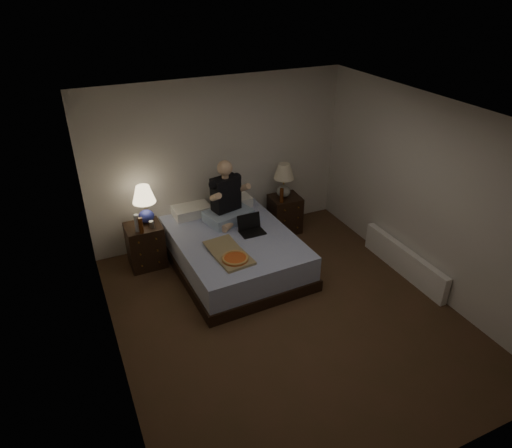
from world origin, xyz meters
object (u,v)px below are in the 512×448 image
bed (234,251)px  lamp_left (145,205)px  water_bottle (137,223)px  nightstand_left (146,245)px  beer_bottle_left (141,225)px  person (228,192)px  beer_bottle_right (282,195)px  radiator (404,261)px  lamp_right (284,181)px  nightstand_right (285,214)px  pizza_box (235,259)px  laptop (252,226)px  soda_can (152,224)px

bed → lamp_left: size_ratio=3.73×
bed → water_bottle: water_bottle is taller
water_bottle → nightstand_left: bearing=52.1°
beer_bottle_left → person: (1.28, 0.04, 0.23)m
bed → nightstand_left: bearing=151.0°
lamp_left → bed: bearing=-31.8°
lamp_left → beer_bottle_right: (2.06, -0.17, -0.20)m
bed → radiator: 2.41m
lamp_right → person: (-1.03, -0.22, 0.10)m
nightstand_right → pizza_box: 1.87m
pizza_box → beer_bottle_left: bearing=127.4°
lamp_right → pizza_box: bearing=-136.8°
lamp_left → laptop: (1.32, -0.71, -0.28)m
water_bottle → laptop: (1.49, -0.51, -0.13)m
beer_bottle_right → laptop: beer_bottle_right is taller
nightstand_right → pizza_box: size_ratio=0.80×
bed → beer_bottle_left: (-1.18, 0.38, 0.50)m
water_bottle → soda_can: water_bottle is taller
bed → pizza_box: bearing=-112.0°
bed → lamp_left: (-1.05, 0.65, 0.66)m
nightstand_right → beer_bottle_left: bearing=-171.5°
bed → nightstand_left: nightstand_left is taller
water_bottle → lamp_left: bearing=49.5°
beer_bottle_right → person: bearing=-176.1°
person → bed: bearing=-116.6°
lamp_right → nightstand_left: bearing=-178.1°
pizza_box → person: bearing=66.7°
nightstand_right → beer_bottle_right: bearing=-133.7°
nightstand_left → person: person is taller
radiator → lamp_right: bearing=118.9°
lamp_left → water_bottle: size_ratio=2.24×
lamp_left → lamp_right: lamp_left is taller
lamp_left → lamp_right: size_ratio=1.00×
soda_can → beer_bottle_right: (2.03, 0.01, 0.03)m
bed → soda_can: size_ratio=20.89×
beer_bottle_left → radiator: bearing=-25.0°
lamp_right → nightstand_right: bearing=-39.9°
nightstand_right → beer_bottle_right: 0.46m
lamp_left → lamp_right: (2.17, -0.01, -0.03)m
laptop → pizza_box: (-0.49, -0.56, -0.08)m
beer_bottle_left → person: person is taller
lamp_right → radiator: lamp_right is taller
beer_bottle_right → person: person is taller
lamp_right → beer_bottle_right: size_ratio=2.43×
water_bottle → beer_bottle_right: bearing=0.8°
bed → nightstand_left: (-1.13, 0.57, 0.06)m
laptop → water_bottle: bearing=160.7°
bed → radiator: bed is taller
lamp_left → beer_bottle_right: lamp_left is taller
beer_bottle_left → pizza_box: size_ratio=0.30×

